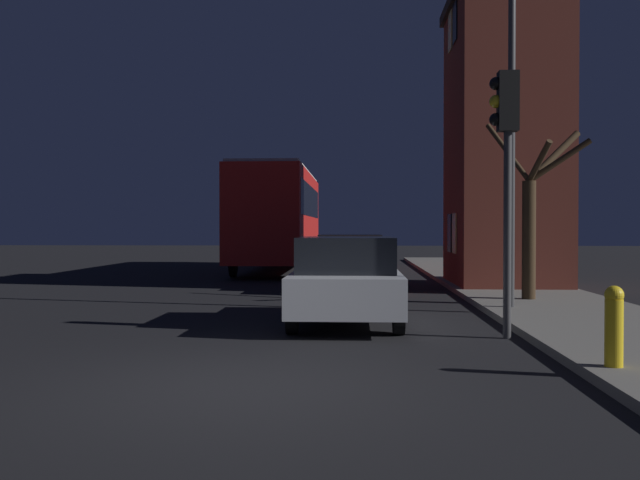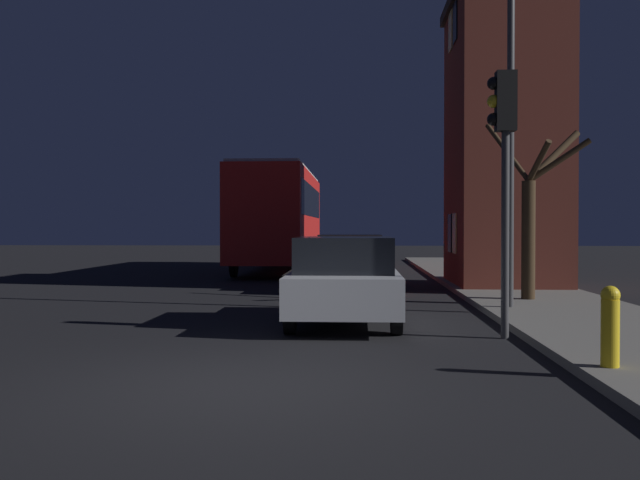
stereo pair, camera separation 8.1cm
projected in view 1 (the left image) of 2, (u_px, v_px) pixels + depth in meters
name	position (u px, v px, depth m)	size (l,w,h in m)	color
ground_plane	(246.00, 384.00, 7.62)	(120.00, 120.00, 0.00)	black
brick_building	(504.00, 138.00, 19.89)	(3.07, 4.47, 8.07)	brown
streetlamp	(494.00, 71.00, 13.89)	(1.18, 0.43, 6.77)	#38383A
traffic_light	(506.00, 147.00, 10.72)	(0.43, 0.24, 4.03)	#38383A
bare_tree	(533.00, 213.00, 15.52)	(2.10, 1.78, 3.95)	#382819
bus	(279.00, 212.00, 27.77)	(2.53, 11.21, 3.87)	red
car_near_lane	(346.00, 279.00, 12.44)	(1.85, 4.13, 1.51)	#B7BABF
car_mid_lane	(350.00, 261.00, 19.54)	(1.88, 4.38, 1.50)	#B21E19
fire_hydrant	(614.00, 324.00, 7.92)	(0.21, 0.21, 0.91)	gold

